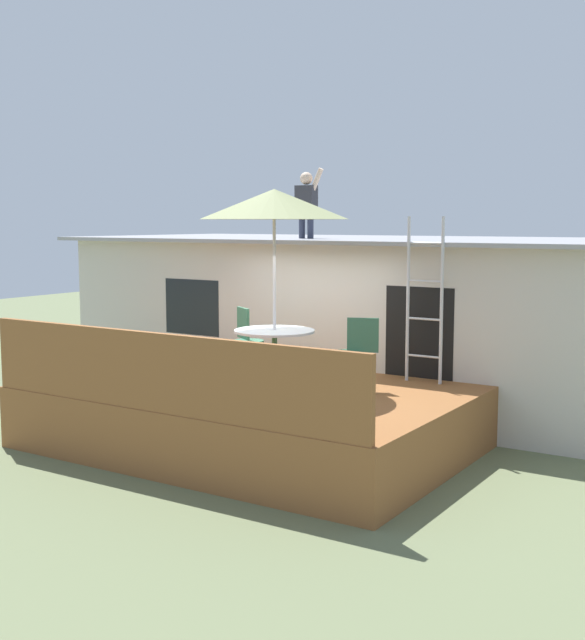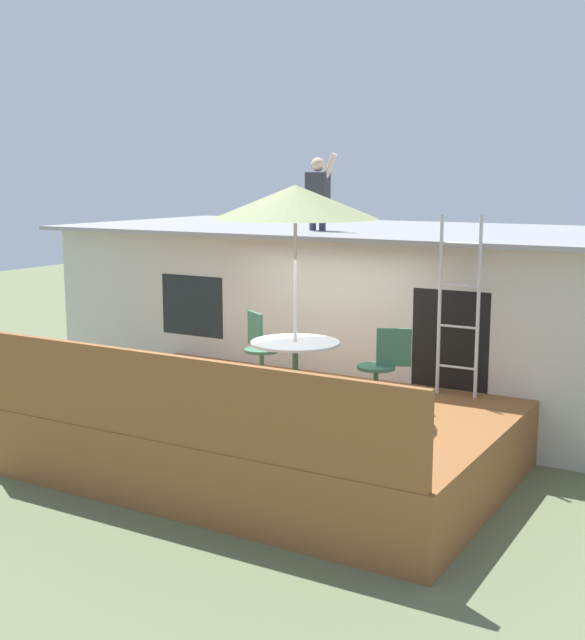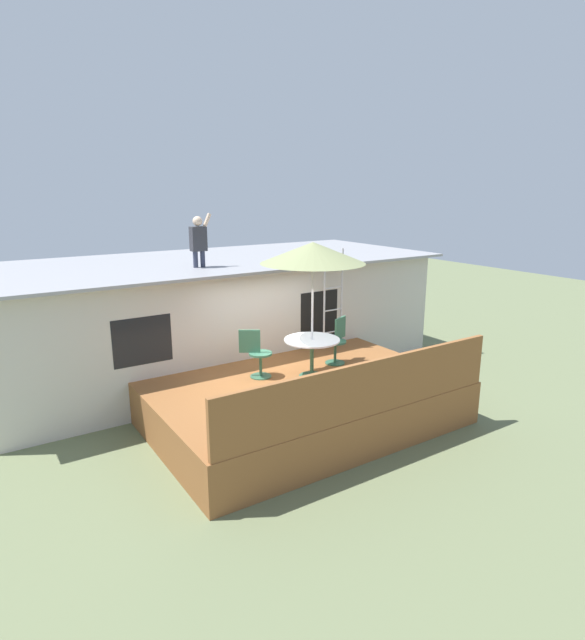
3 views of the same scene
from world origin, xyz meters
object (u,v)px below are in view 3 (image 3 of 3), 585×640
object	(u,v)px
patio_umbrella	(313,253)
step_ladder	(333,299)
patio_table	(312,347)
person_figure	(199,238)
patio_chair_left	(257,354)
patio_chair_right	(337,341)

from	to	relation	value
patio_umbrella	step_ladder	size ratio (longest dim) A/B	1.15
patio_table	step_ladder	world-z (taller)	step_ladder
step_ladder	person_figure	world-z (taller)	person_figure
patio_table	patio_umbrella	distance (m)	1.76
patio_chair_left	patio_chair_right	size ratio (longest dim) A/B	1.00
patio_chair_left	patio_chair_right	xyz separation A→B (m)	(1.78, -0.16, 0.00)
step_ladder	person_figure	xyz separation A→B (m)	(-2.59, 1.22, 1.37)
patio_umbrella	person_figure	xyz separation A→B (m)	(-1.09, 2.55, 0.12)
patio_umbrella	patio_chair_left	xyz separation A→B (m)	(-0.86, 0.57, -1.89)
patio_table	patio_chair_left	xyz separation A→B (m)	(-0.86, 0.57, -0.13)
patio_chair_left	patio_umbrella	bearing A→B (deg)	0.00
person_figure	patio_chair_left	xyz separation A→B (m)	(0.22, -1.97, -2.01)
person_figure	patio_chair_left	world-z (taller)	person_figure
person_figure	patio_chair_right	bearing A→B (deg)	-46.70
step_ladder	patio_chair_right	bearing A→B (deg)	-122.54
patio_umbrella	patio_chair_right	distance (m)	2.14
patio_chair_left	patio_table	bearing A→B (deg)	0.00
patio_chair_left	patio_chair_right	bearing A→B (deg)	28.62
patio_chair_left	patio_chair_right	distance (m)	1.79
person_figure	patio_chair_left	size ratio (longest dim) A/B	1.21
patio_table	person_figure	distance (m)	3.35
patio_umbrella	patio_chair_left	bearing A→B (deg)	146.36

